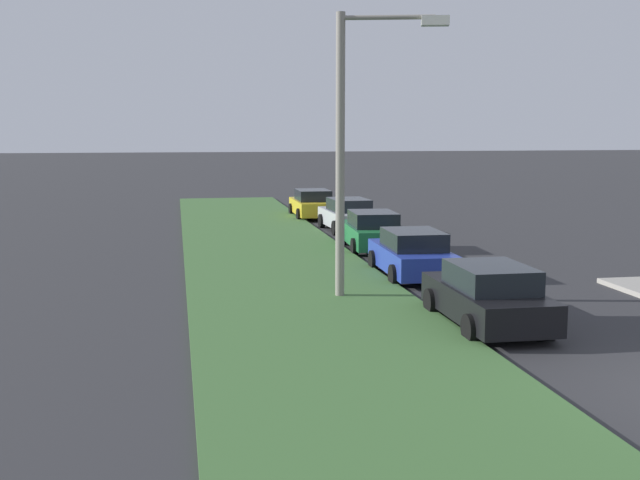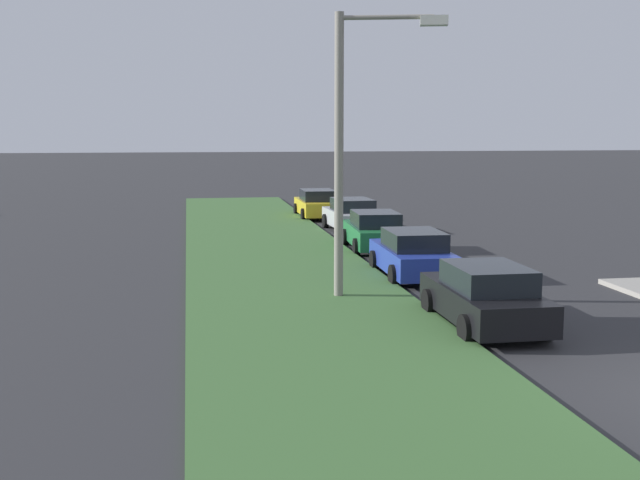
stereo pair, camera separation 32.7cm
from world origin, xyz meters
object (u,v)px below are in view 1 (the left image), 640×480
parked_car_black (488,296)px  parked_car_silver (348,215)px  parked_car_green (372,231)px  parked_car_blue (412,254)px  streetlight (354,135)px  parked_car_yellow (312,204)px

parked_car_black → parked_car_silver: bearing=-1.3°
parked_car_black → parked_car_green: (11.83, -0.25, 0.00)m
parked_car_black → parked_car_blue: bearing=-0.4°
streetlight → parked_car_yellow: bearing=-6.7°
parked_car_silver → parked_car_yellow: 5.48m
parked_car_silver → streetlight: size_ratio=0.58×
parked_car_green → parked_car_silver: bearing=-0.0°
parked_car_black → parked_car_silver: size_ratio=0.99×
parked_car_green → parked_car_yellow: (11.05, 0.37, 0.00)m
parked_car_silver → streetlight: 14.85m
parked_car_silver → parked_car_blue: bearing=175.5°
parked_car_black → parked_car_green: 11.84m
parked_car_black → streetlight: bearing=36.2°
parked_car_blue → parked_car_green: same height
parked_car_blue → parked_car_green: bearing=-0.1°
streetlight → parked_car_silver: bearing=-11.9°
parked_car_black → parked_car_yellow: size_ratio=1.00×
parked_car_blue → streetlight: streetlight is taller
parked_car_blue → parked_car_green: 5.61m
parked_car_black → parked_car_silver: 17.45m
parked_car_blue → streetlight: size_ratio=0.58×
parked_car_blue → parked_car_yellow: 16.66m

